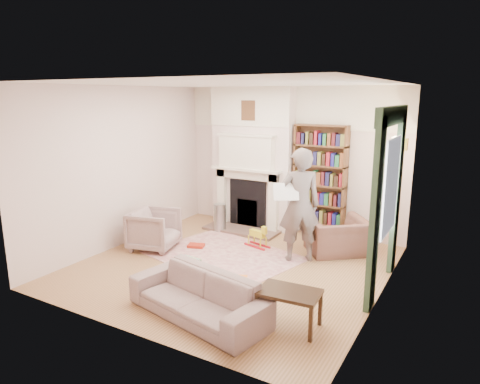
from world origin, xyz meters
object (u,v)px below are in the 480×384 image
Objects in this scene: coffee_table at (289,309)px; paraffin_heater at (220,218)px; bookcase at (320,175)px; armchair_left at (154,229)px; sofa at (198,296)px; armchair_reading at (337,236)px; man_reading at (299,205)px; rocking_horse at (257,236)px.

paraffin_heater is (-2.63, 2.65, 0.05)m from coffee_table.
bookcase is at bearing 100.04° from coffee_table.
armchair_left is 3.33m from coffee_table.
armchair_reading is at bearing 86.37° from sofa.
man_reading is 3.92× the size of rocking_horse.
bookcase is at bearing 98.65° from sofa.
man_reading is 2.63× the size of coffee_table.
sofa is at bearing -167.34° from coffee_table.
bookcase is 3.93× the size of rocking_horse.
coffee_table is at bearing 74.31° from man_reading.
armchair_reading is at bearing -161.84° from man_reading.
armchair_reading is at bearing -1.45° from paraffin_heater.
sofa reaches higher than coffee_table.
sofa is at bearing 46.29° from man_reading.
sofa is at bearing 35.68° from armchair_reading.
armchair_reading is (0.60, -0.76, -0.87)m from bookcase.
sofa is 3.91× the size of rocking_horse.
rocking_horse is at bearing 113.05° from sofa.
bookcase reaches higher than sofa.
man_reading is at bearing -18.90° from paraffin_heater.
sofa is 3.35× the size of paraffin_heater.
sofa is at bearing -64.28° from rocking_horse.
paraffin_heater reaches higher than sofa.
man_reading reaches higher than coffee_table.
armchair_left is at bearing -133.86° from rocking_horse.
coffee_table is 2.68m from rocking_horse.
paraffin_heater is (-1.93, 0.66, -0.65)m from man_reading.
paraffin_heater is at bearing -40.31° from armchair_reading.
paraffin_heater is 1.17× the size of rocking_horse.
bookcase is at bearing -60.83° from armchair_left.
paraffin_heater reaches higher than rocking_horse.
coffee_table is at bearing -40.22° from rocking_horse.
armchair_reading reaches higher than coffee_table.
coffee_table is 1.27× the size of paraffin_heater.
man_reading reaches higher than sofa.
rocking_horse is at bearing -48.05° from man_reading.
armchair_left is 0.41× the size of man_reading.
bookcase is 2.42× the size of armchair_left.
sofa is at bearing -141.72° from armchair_left.
bookcase is 3.59m from coffee_table.
rocking_horse is at bearing -72.50° from armchair_left.
man_reading is at bearing 105.12° from coffee_table.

